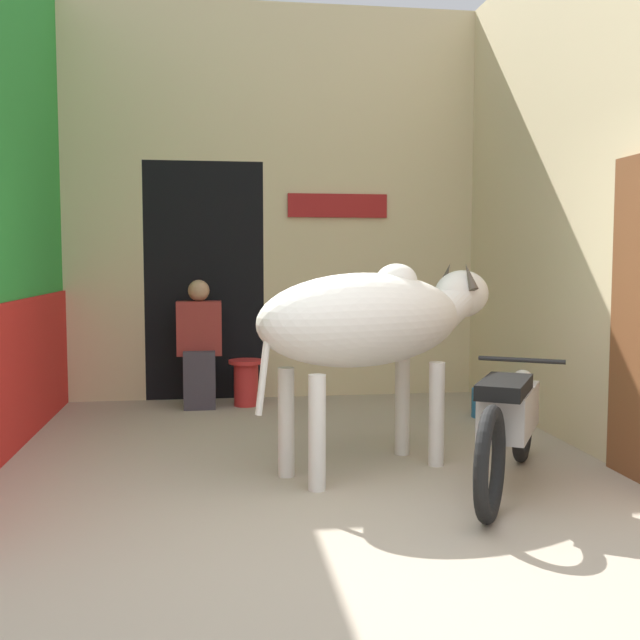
{
  "coord_description": "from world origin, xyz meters",
  "views": [
    {
      "loc": [
        -0.61,
        -3.5,
        1.43
      ],
      "look_at": [
        0.15,
        1.89,
        0.99
      ],
      "focal_mm": 42.0,
      "sensor_mm": 36.0,
      "label": 1
    }
  ],
  "objects": [
    {
      "name": "ground_plane",
      "position": [
        0.0,
        0.0,
        0.0
      ],
      "size": [
        30.0,
        30.0,
        0.0
      ],
      "primitive_type": "plane",
      "color": "tan"
    },
    {
      "name": "wall_back_with_doorway",
      "position": [
        -0.29,
        4.47,
        1.68
      ],
      "size": [
        4.21,
        0.93,
        4.01
      ],
      "color": "beige",
      "rests_on": "ground_plane"
    },
    {
      "name": "wall_right_with_door",
      "position": [
        2.19,
        2.05,
        1.97
      ],
      "size": [
        0.22,
        4.2,
        4.01
      ],
      "color": "beige",
      "rests_on": "ground_plane"
    },
    {
      "name": "cow",
      "position": [
        0.45,
        1.43,
        1.02
      ],
      "size": [
        1.96,
        1.31,
        1.42
      ],
      "color": "silver",
      "rests_on": "ground_plane"
    },
    {
      "name": "motorcycle_near",
      "position": [
        1.2,
        0.88,
        0.43
      ],
      "size": [
        1.07,
        1.74,
        0.76
      ],
      "color": "black",
      "rests_on": "ground_plane"
    },
    {
      "name": "shopkeeper_seated",
      "position": [
        -0.76,
        3.77,
        0.65
      ],
      "size": [
        0.43,
        0.33,
        1.23
      ],
      "color": "#3D3842",
      "rests_on": "ground_plane"
    },
    {
      "name": "plastic_stool",
      "position": [
        -0.32,
        3.78,
        0.24
      ],
      "size": [
        0.34,
        0.34,
        0.45
      ],
      "color": "red",
      "rests_on": "ground_plane"
    },
    {
      "name": "bucket",
      "position": [
        1.82,
        2.93,
        0.13
      ],
      "size": [
        0.26,
        0.26,
        0.26
      ],
      "color": "#23669E",
      "rests_on": "ground_plane"
    }
  ]
}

